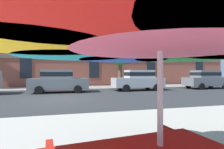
% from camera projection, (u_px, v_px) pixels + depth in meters
% --- Properties ---
extents(ground_plane, '(120.00, 120.00, 0.00)m').
position_uv_depth(ground_plane, '(58.00, 99.00, 10.15)').
color(ground_plane, '#2D3033').
extents(sidewalk_far, '(56.00, 3.60, 0.12)m').
position_uv_depth(sidewalk_far, '(61.00, 88.00, 16.73)').
color(sidewalk_far, gray).
rests_on(sidewalk_far, ground).
extents(apartment_building, '(42.11, 12.08, 12.80)m').
position_uv_depth(apartment_building, '(63.00, 38.00, 24.60)').
color(apartment_building, '#934C3D').
rests_on(apartment_building, ground).
extents(sedan_gray, '(4.40, 1.98, 1.78)m').
position_uv_depth(sedan_gray, '(59.00, 80.00, 13.69)').
color(sedan_gray, slate).
rests_on(sedan_gray, ground).
extents(sedan_silver, '(4.40, 1.98, 1.78)m').
position_uv_depth(sedan_silver, '(138.00, 80.00, 15.39)').
color(sedan_silver, '#A8AAB2').
rests_on(sedan_silver, ground).
extents(sedan_gray_midblock, '(4.40, 1.98, 1.78)m').
position_uv_depth(sedan_gray_midblock, '(206.00, 79.00, 17.21)').
color(sedan_gray_midblock, slate).
rests_on(sedan_gray_midblock, ground).
extents(street_tree_middle, '(2.38, 2.24, 4.67)m').
position_uv_depth(street_tree_middle, '(120.00, 54.00, 17.88)').
color(street_tree_middle, brown).
rests_on(street_tree_middle, ground).
extents(patio_umbrella, '(3.90, 3.90, 2.26)m').
position_uv_depth(patio_umbrella, '(160.00, 28.00, 1.78)').
color(patio_umbrella, silver).
rests_on(patio_umbrella, ground).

